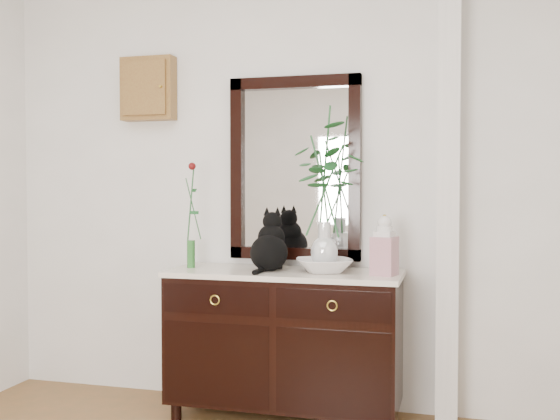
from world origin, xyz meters
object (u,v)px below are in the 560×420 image
(cat, at_px, (269,241))
(ginger_jar, at_px, (384,245))
(sideboard, at_px, (285,336))
(lotus_bowl, at_px, (324,265))

(cat, bearing_deg, ginger_jar, -2.58)
(sideboard, bearing_deg, lotus_bowl, -2.87)
(sideboard, height_order, cat, cat)
(ginger_jar, bearing_deg, cat, 177.17)
(sideboard, relative_size, ginger_jar, 4.00)
(sideboard, height_order, ginger_jar, ginger_jar)
(cat, bearing_deg, lotus_bowl, 0.48)
(sideboard, xyz_separation_m, cat, (-0.09, -0.01, 0.55))
(cat, height_order, lotus_bowl, cat)
(lotus_bowl, relative_size, ginger_jar, 0.94)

